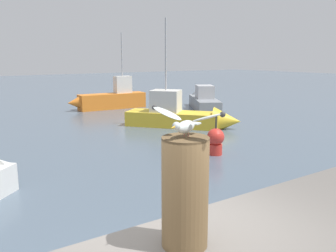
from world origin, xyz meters
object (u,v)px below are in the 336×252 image
boat_grey (203,100)px  boat_orange (109,99)px  mooring_post (185,192)px  boat_yellow (185,116)px  channel_buoy (216,140)px  seagull (185,122)px

boat_grey → boat_orange: size_ratio=1.07×
mooring_post → boat_yellow: bearing=53.5°
boat_grey → channel_buoy: size_ratio=3.88×
seagull → boat_yellow: (7.80, 10.55, -2.13)m
channel_buoy → mooring_post: bearing=-133.2°
boat_yellow → channel_buoy: (-1.93, -4.30, -0.03)m
boat_yellow → boat_grey: bearing=43.2°
boat_grey → boat_orange: boat_orange is taller
mooring_post → boat_grey: (12.29, 14.77, -1.60)m
boat_grey → mooring_post: bearing=-129.8°
channel_buoy → boat_orange: bearing=82.7°
mooring_post → boat_yellow: boat_yellow is taller
seagull → channel_buoy: size_ratio=0.49×
channel_buoy → boat_yellow: bearing=65.9°
boat_grey → boat_yellow: bearing=-136.8°
mooring_post → boat_yellow: (7.80, 10.55, -1.55)m
boat_grey → boat_orange: bearing=150.2°
boat_orange → channel_buoy: (-1.45, -11.36, -0.12)m
seagull → boat_grey: 19.34m
boat_orange → seagull: bearing=-112.6°
seagull → boat_grey: bearing=50.2°
mooring_post → boat_yellow: 13.21m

